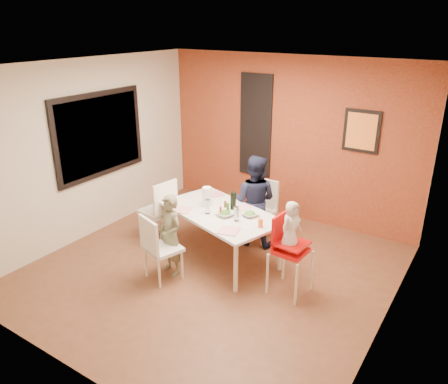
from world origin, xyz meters
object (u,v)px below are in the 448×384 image
Objects in this scene: chair_near at (157,245)px; chair_left at (161,208)px; dining_table at (221,216)px; child_near at (170,235)px; child_far at (254,201)px; paper_towel_roll at (207,197)px; chair_far at (262,206)px; high_chair at (288,247)px; wine_bottle at (233,203)px; toddler at (291,226)px.

chair_left is at bearing -33.68° from chair_near.
child_near reaches higher than dining_table.
paper_towel_roll is at bearing 41.85° from child_far.
dining_table is at bearing -99.36° from chair_far.
high_chair is at bearing -11.64° from paper_towel_roll.
child_near reaches higher than wine_bottle.
wine_bottle reaches higher than chair_far.
child_far reaches higher than dining_table.
child_near is 0.80× the size of child_far.
dining_table is 3.12× the size of toddler.
child_far is (0.50, 1.34, 0.14)m from child_near.
chair_left is 0.96m from child_near.
chair_far is at bearing 78.60° from dining_table.
high_chair is 3.57× the size of paper_towel_roll.
chair_left is at bearing -176.69° from dining_table.
toddler is (1.00, -1.13, 0.40)m from chair_far.
chair_near is at bearing 46.66° from chair_left.
dining_table is 2.12× the size of chair_near.
child_near is (-1.48, -0.45, -0.06)m from high_chair.
child_near is (0.72, -0.64, 0.01)m from chair_left.
toddler is (2.22, -0.19, 0.37)m from chair_left.
chair_near is 1.72m from toddler.
toddler is at bearing 93.32° from chair_left.
chair_far is at bearing 89.37° from wine_bottle.
dining_table is 1.23m from toddler.
child_far is 0.60m from wine_bottle.
child_far is at bearing -88.66° from chair_far.
toddler reaches higher than wine_bottle.
dining_table is 0.66m from child_far.
high_chair is (2.20, -0.19, 0.07)m from chair_left.
chair_near is at bearing -82.04° from child_near.
paper_towel_roll is at bearing 171.16° from dining_table.
chair_left is 0.86m from paper_towel_roll.
child_far is (1.22, 0.70, 0.15)m from chair_left.
child_near is 3.71× the size of wine_bottle.
chair_near is 0.88× the size of high_chair.
child_near reaches higher than chair_far.
high_chair reaches higher than wine_bottle.
child_far is 2.26× the size of toddler.
chair_near is 1.18m from wine_bottle.
high_chair is (0.97, -1.13, 0.10)m from chair_far.
paper_towel_roll reaches higher than chair_near.
dining_table is at bearing -8.84° from paper_towel_roll.
child_far reaches higher than child_near.
wine_bottle is at bearing 19.37° from dining_table.
child_far is 0.75m from paper_towel_roll.
chair_far is 0.89m from wine_bottle.
toddler is at bearing 30.51° from child_near.
toddler is at bearing 126.14° from child_far.
child_near is (-0.33, -0.70, -0.10)m from dining_table.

